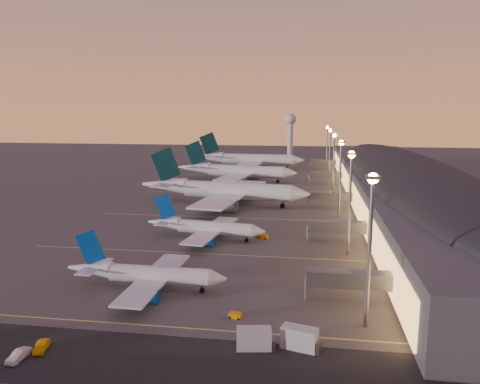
{
  "coord_description": "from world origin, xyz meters",
  "views": [
    {
      "loc": [
        26.12,
        -115.11,
        35.74
      ],
      "look_at": [
        2.0,
        45.0,
        7.0
      ],
      "focal_mm": 35.0,
      "sensor_mm": 36.0,
      "label": 1
    }
  ],
  "objects_px": {
    "baggage_tug_b": "(327,280)",
    "airliner_wide_far": "(248,159)",
    "baggage_tug_a": "(233,315)",
    "baggage_tug_c": "(262,237)",
    "radar_tower": "(290,127)",
    "airliner_wide_near": "(223,190)",
    "service_van_b": "(41,346)",
    "airliner_narrow_north": "(205,227)",
    "catering_truck_a": "(301,339)",
    "catering_truck_b": "(256,339)",
    "airliner_narrow_south": "(146,274)",
    "airliner_wide_mid": "(236,171)",
    "service_van_c": "(19,355)"
  },
  "relations": [
    {
      "from": "airliner_narrow_north",
      "to": "airliner_wide_mid",
      "type": "relative_size",
      "value": 0.56
    },
    {
      "from": "radar_tower",
      "to": "baggage_tug_a",
      "type": "bearing_deg",
      "value": -89.32
    },
    {
      "from": "airliner_narrow_north",
      "to": "radar_tower",
      "type": "relative_size",
      "value": 1.07
    },
    {
      "from": "airliner_narrow_north",
      "to": "service_van_c",
      "type": "distance_m",
      "value": 68.1
    },
    {
      "from": "service_van_c",
      "to": "airliner_narrow_north",
      "type": "bearing_deg",
      "value": 84.12
    },
    {
      "from": "radar_tower",
      "to": "service_van_c",
      "type": "xyz_separation_m",
      "value": [
        -24.78,
        -318.3,
        -21.17
      ]
    },
    {
      "from": "baggage_tug_a",
      "to": "service_van_b",
      "type": "bearing_deg",
      "value": -138.38
    },
    {
      "from": "airliner_narrow_south",
      "to": "radar_tower",
      "type": "height_order",
      "value": "radar_tower"
    },
    {
      "from": "airliner_wide_near",
      "to": "baggage_tug_c",
      "type": "height_order",
      "value": "airliner_wide_near"
    },
    {
      "from": "airliner_narrow_north",
      "to": "baggage_tug_c",
      "type": "relative_size",
      "value": 8.74
    },
    {
      "from": "catering_truck_b",
      "to": "service_van_b",
      "type": "bearing_deg",
      "value": -179.26
    },
    {
      "from": "baggage_tug_c",
      "to": "airliner_narrow_north",
      "type": "bearing_deg",
      "value": -147.99
    },
    {
      "from": "baggage_tug_c",
      "to": "service_van_c",
      "type": "distance_m",
      "value": 75.1
    },
    {
      "from": "airliner_wide_far",
      "to": "catering_truck_a",
      "type": "relative_size",
      "value": 10.79
    },
    {
      "from": "airliner_wide_far",
      "to": "catering_truck_a",
      "type": "xyz_separation_m",
      "value": [
        37.06,
        -214.93,
        -4.09
      ]
    },
    {
      "from": "airliner_narrow_north",
      "to": "radar_tower",
      "type": "bearing_deg",
      "value": 95.07
    },
    {
      "from": "airliner_narrow_south",
      "to": "baggage_tug_b",
      "type": "height_order",
      "value": "airliner_narrow_south"
    },
    {
      "from": "airliner_wide_mid",
      "to": "baggage_tug_b",
      "type": "relative_size",
      "value": 19.18
    },
    {
      "from": "radar_tower",
      "to": "baggage_tug_c",
      "type": "height_order",
      "value": "radar_tower"
    },
    {
      "from": "airliner_narrow_north",
      "to": "baggage_tug_c",
      "type": "xyz_separation_m",
      "value": [
        15.74,
        2.72,
        -2.71
      ]
    },
    {
      "from": "catering_truck_a",
      "to": "airliner_narrow_south",
      "type": "bearing_deg",
      "value": 163.7
    },
    {
      "from": "airliner_wide_near",
      "to": "catering_truck_b",
      "type": "distance_m",
      "value": 109.06
    },
    {
      "from": "baggage_tug_c",
      "to": "service_van_b",
      "type": "height_order",
      "value": "service_van_b"
    },
    {
      "from": "service_van_b",
      "to": "catering_truck_a",
      "type": "bearing_deg",
      "value": -3.56
    },
    {
      "from": "radar_tower",
      "to": "baggage_tug_b",
      "type": "distance_m",
      "value": 282.01
    },
    {
      "from": "airliner_wide_near",
      "to": "baggage_tug_a",
      "type": "distance_m",
      "value": 98.18
    },
    {
      "from": "airliner_narrow_north",
      "to": "radar_tower",
      "type": "xyz_separation_m",
      "value": [
        12.38,
        251.39,
        18.66
      ]
    },
    {
      "from": "airliner_narrow_north",
      "to": "airliner_wide_near",
      "type": "relative_size",
      "value": 0.52
    },
    {
      "from": "catering_truck_b",
      "to": "catering_truck_a",
      "type": "bearing_deg",
      "value": -1.12
    },
    {
      "from": "radar_tower",
      "to": "airliner_wide_mid",
      "type": "bearing_deg",
      "value": -98.08
    },
    {
      "from": "baggage_tug_a",
      "to": "catering_truck_a",
      "type": "relative_size",
      "value": 0.54
    },
    {
      "from": "radar_tower",
      "to": "baggage_tug_b",
      "type": "height_order",
      "value": "radar_tower"
    },
    {
      "from": "baggage_tug_a",
      "to": "baggage_tug_c",
      "type": "height_order",
      "value": "baggage_tug_c"
    },
    {
      "from": "airliner_wide_near",
      "to": "service_van_b",
      "type": "relative_size",
      "value": 16.44
    },
    {
      "from": "airliner_narrow_north",
      "to": "service_van_c",
      "type": "relative_size",
      "value": 8.15
    },
    {
      "from": "radar_tower",
      "to": "service_van_c",
      "type": "height_order",
      "value": "radar_tower"
    },
    {
      "from": "catering_truck_a",
      "to": "airliner_narrow_north",
      "type": "bearing_deg",
      "value": 131.3
    },
    {
      "from": "airliner_narrow_south",
      "to": "service_van_c",
      "type": "xyz_separation_m",
      "value": [
        -8.91,
        -28.74,
        -2.38
      ]
    },
    {
      "from": "airliner_wide_far",
      "to": "service_van_c",
      "type": "relative_size",
      "value": 16.11
    },
    {
      "from": "airliner_wide_far",
      "to": "service_van_b",
      "type": "relative_size",
      "value": 16.92
    },
    {
      "from": "catering_truck_a",
      "to": "catering_truck_b",
      "type": "height_order",
      "value": "catering_truck_a"
    },
    {
      "from": "airliner_wide_far",
      "to": "baggage_tug_a",
      "type": "xyz_separation_m",
      "value": [
        25.1,
        -205.81,
        -5.22
      ]
    },
    {
      "from": "catering_truck_b",
      "to": "airliner_narrow_south",
      "type": "bearing_deg",
      "value": 131.51
    },
    {
      "from": "airliner_wide_near",
      "to": "baggage_tug_c",
      "type": "xyz_separation_m",
      "value": [
        19.73,
        -44.8,
        -5.0
      ]
    },
    {
      "from": "catering_truck_b",
      "to": "service_van_b",
      "type": "distance_m",
      "value": 32.27
    },
    {
      "from": "airliner_narrow_south",
      "to": "baggage_tug_a",
      "type": "relative_size",
      "value": 9.69
    },
    {
      "from": "service_van_b",
      "to": "baggage_tug_a",
      "type": "bearing_deg",
      "value": 17.24
    },
    {
      "from": "airliner_wide_far",
      "to": "baggage_tug_c",
      "type": "xyz_separation_m",
      "value": [
        24.89,
        -154.61,
        -5.16
      ]
    },
    {
      "from": "airliner_narrow_south",
      "to": "baggage_tug_a",
      "type": "xyz_separation_m",
      "value": [
        19.45,
        -10.32,
        -2.64
      ]
    },
    {
      "from": "baggage_tug_b",
      "to": "airliner_wide_far",
      "type": "bearing_deg",
      "value": 97.75
    }
  ]
}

